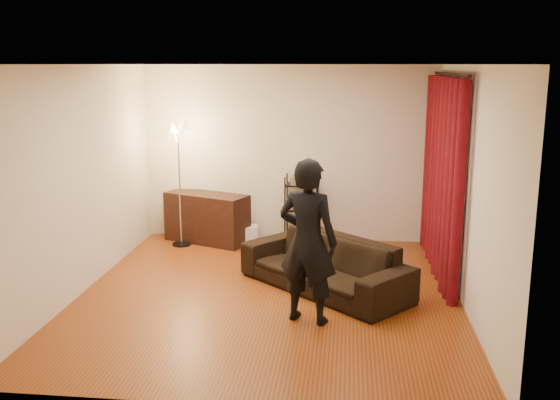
# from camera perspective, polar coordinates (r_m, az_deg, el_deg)

# --- Properties ---
(floor) EXTENTS (5.00, 5.00, 0.00)m
(floor) POSITION_cam_1_polar(r_m,az_deg,el_deg) (7.55, -1.02, -8.65)
(floor) COLOR #90400F
(floor) RESTS_ON ground
(ceiling) EXTENTS (5.00, 5.00, 0.00)m
(ceiling) POSITION_cam_1_polar(r_m,az_deg,el_deg) (7.05, -1.10, 12.30)
(ceiling) COLOR white
(ceiling) RESTS_ON ground
(wall_back) EXTENTS (5.00, 0.00, 5.00)m
(wall_back) POSITION_cam_1_polar(r_m,az_deg,el_deg) (9.63, 0.85, 4.25)
(wall_back) COLOR beige
(wall_back) RESTS_ON ground
(wall_front) EXTENTS (5.00, 0.00, 5.00)m
(wall_front) POSITION_cam_1_polar(r_m,az_deg,el_deg) (4.78, -4.90, -4.17)
(wall_front) COLOR beige
(wall_front) RESTS_ON ground
(wall_left) EXTENTS (0.00, 5.00, 5.00)m
(wall_left) POSITION_cam_1_polar(r_m,az_deg,el_deg) (7.79, -17.71, 1.73)
(wall_left) COLOR beige
(wall_left) RESTS_ON ground
(wall_right) EXTENTS (0.00, 5.00, 5.00)m
(wall_right) POSITION_cam_1_polar(r_m,az_deg,el_deg) (7.25, 16.88, 1.03)
(wall_right) COLOR beige
(wall_right) RESTS_ON ground
(curtain_rod) EXTENTS (0.04, 2.65, 0.04)m
(curtain_rod) POSITION_cam_1_polar(r_m,az_deg,el_deg) (8.21, 15.31, 11.04)
(curtain_rod) COLOR black
(curtain_rod) RESTS_ON wall_right
(curtain) EXTENTS (0.22, 2.65, 2.55)m
(curtain) POSITION_cam_1_polar(r_m,az_deg,el_deg) (8.33, 14.67, 2.05)
(curtain) COLOR maroon
(curtain) RESTS_ON ground
(sofa) EXTENTS (2.22, 2.10, 0.64)m
(sofa) POSITION_cam_1_polar(r_m,az_deg,el_deg) (7.64, 4.10, -5.88)
(sofa) COLOR black
(sofa) RESTS_ON ground
(person) EXTENTS (0.75, 0.61, 1.77)m
(person) POSITION_cam_1_polar(r_m,az_deg,el_deg) (6.55, 2.55, -3.80)
(person) COLOR black
(person) RESTS_ON ground
(media_cabinet) EXTENTS (1.39, 0.96, 0.76)m
(media_cabinet) POSITION_cam_1_polar(r_m,az_deg,el_deg) (9.69, -6.69, -1.63)
(media_cabinet) COLOR #321911
(media_cabinet) RESTS_ON ground
(storage_boxes) EXTENTS (0.38, 0.32, 0.28)m
(storage_boxes) POSITION_cam_1_polar(r_m,az_deg,el_deg) (9.59, -3.10, -3.19)
(storage_boxes) COLOR white
(storage_boxes) RESTS_ON ground
(wire_shelf) EXTENTS (0.55, 0.44, 1.05)m
(wire_shelf) POSITION_cam_1_polar(r_m,az_deg,el_deg) (9.54, 1.98, -0.86)
(wire_shelf) COLOR black
(wire_shelf) RESTS_ON ground
(floor_lamp) EXTENTS (0.40, 0.40, 1.87)m
(floor_lamp) POSITION_cam_1_polar(r_m,az_deg,el_deg) (9.44, -9.17, 1.38)
(floor_lamp) COLOR silver
(floor_lamp) RESTS_ON ground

